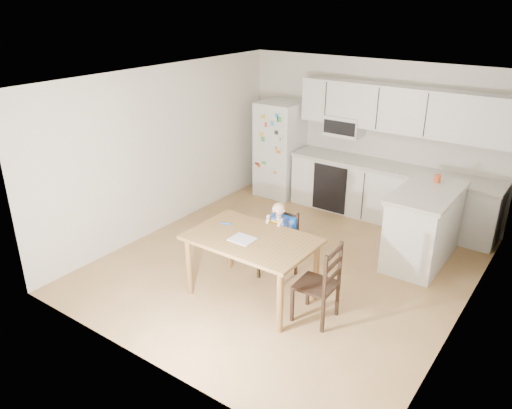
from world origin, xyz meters
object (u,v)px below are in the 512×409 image
object	(u,v)px
refrigerator	(280,149)
chair_booster	(280,232)
kitchen_island	(424,225)
red_cup	(438,179)
dining_table	(252,246)
chair_side	(324,280)

from	to	relation	value
refrigerator	chair_booster	xyz separation A→B (m)	(1.60, -2.46, -0.22)
kitchen_island	red_cup	bearing A→B (deg)	90.45
refrigerator	kitchen_island	bearing A→B (deg)	-18.19
kitchen_island	chair_booster	world-z (taller)	same
refrigerator	dining_table	distance (m)	3.46
kitchen_island	dining_table	xyz separation A→B (m)	(-1.37, -2.09, 0.17)
refrigerator	kitchen_island	xyz separation A→B (m)	(2.97, -0.98, -0.33)
refrigerator	chair_side	world-z (taller)	refrigerator
dining_table	red_cup	bearing A→B (deg)	60.91
refrigerator	red_cup	size ratio (longest dim) A/B	15.93
red_cup	dining_table	size ratio (longest dim) A/B	0.07
red_cup	dining_table	distance (m)	2.85
refrigerator	red_cup	bearing A→B (deg)	-11.56
chair_booster	chair_side	distance (m)	1.10
kitchen_island	red_cup	world-z (taller)	red_cup
dining_table	chair_side	distance (m)	0.96
refrigerator	chair_side	xyz separation A→B (m)	(2.54, -3.02, -0.31)
dining_table	chair_side	world-z (taller)	chair_side
red_cup	chair_side	xyz separation A→B (m)	(-0.43, -2.41, -0.56)
chair_side	dining_table	bearing A→B (deg)	-89.23
kitchen_island	chair_side	xyz separation A→B (m)	(-0.43, -2.04, 0.01)
red_cup	chair_side	distance (m)	2.51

